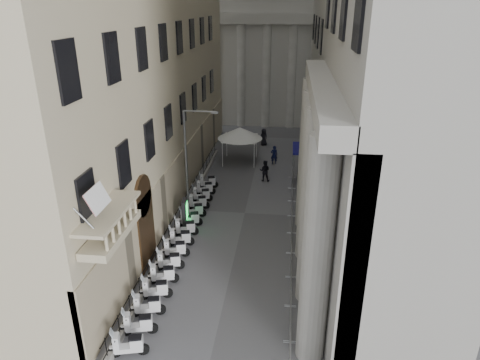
# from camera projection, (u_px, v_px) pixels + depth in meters

# --- Properties ---
(iron_fence) EXTENTS (0.30, 28.00, 1.40)m
(iron_fence) POSITION_uv_depth(u_px,v_px,m) (184.00, 217.00, 30.67)
(iron_fence) COLOR black
(iron_fence) RESTS_ON ground
(blue_awning) EXTENTS (1.60, 3.00, 3.00)m
(blue_awning) POSITION_uv_depth(u_px,v_px,m) (301.00, 180.00, 37.10)
(blue_awning) COLOR navy
(blue_awning) RESTS_ON ground
(flag) EXTENTS (1.00, 1.40, 8.20)m
(flag) POSITION_uv_depth(u_px,v_px,m) (120.00, 354.00, 18.72)
(flag) COLOR #9E0C11
(flag) RESTS_ON ground
(scooter_0) EXTENTS (1.50, 0.89, 1.50)m
(scooter_0) POSITION_uv_depth(u_px,v_px,m) (130.00, 355.00, 18.66)
(scooter_0) COLOR silver
(scooter_0) RESTS_ON ground
(scooter_1) EXTENTS (1.50, 0.89, 1.50)m
(scooter_1) POSITION_uv_depth(u_px,v_px,m) (140.00, 334.00, 19.86)
(scooter_1) COLOR silver
(scooter_1) RESTS_ON ground
(scooter_2) EXTENTS (1.50, 0.89, 1.50)m
(scooter_2) POSITION_uv_depth(u_px,v_px,m) (149.00, 315.00, 21.07)
(scooter_2) COLOR silver
(scooter_2) RESTS_ON ground
(scooter_3) EXTENTS (1.50, 0.89, 1.50)m
(scooter_3) POSITION_uv_depth(u_px,v_px,m) (157.00, 298.00, 22.27)
(scooter_3) COLOR silver
(scooter_3) RESTS_ON ground
(scooter_4) EXTENTS (1.50, 0.89, 1.50)m
(scooter_4) POSITION_uv_depth(u_px,v_px,m) (164.00, 283.00, 23.48)
(scooter_4) COLOR silver
(scooter_4) RESTS_ON ground
(scooter_5) EXTENTS (1.50, 0.89, 1.50)m
(scooter_5) POSITION_uv_depth(u_px,v_px,m) (170.00, 269.00, 24.68)
(scooter_5) COLOR silver
(scooter_5) RESTS_ON ground
(scooter_6) EXTENTS (1.50, 0.89, 1.50)m
(scooter_6) POSITION_uv_depth(u_px,v_px,m) (176.00, 257.00, 25.88)
(scooter_6) COLOR silver
(scooter_6) RESTS_ON ground
(scooter_7) EXTENTS (1.50, 0.89, 1.50)m
(scooter_7) POSITION_uv_depth(u_px,v_px,m) (181.00, 246.00, 27.09)
(scooter_7) COLOR silver
(scooter_7) RESTS_ON ground
(scooter_8) EXTENTS (1.50, 0.89, 1.50)m
(scooter_8) POSITION_uv_depth(u_px,v_px,m) (186.00, 235.00, 28.29)
(scooter_8) COLOR silver
(scooter_8) RESTS_ON ground
(scooter_9) EXTENTS (1.50, 0.89, 1.50)m
(scooter_9) POSITION_uv_depth(u_px,v_px,m) (190.00, 226.00, 29.50)
(scooter_9) COLOR silver
(scooter_9) RESTS_ON ground
(scooter_10) EXTENTS (1.50, 0.89, 1.50)m
(scooter_10) POSITION_uv_depth(u_px,v_px,m) (195.00, 217.00, 30.70)
(scooter_10) COLOR silver
(scooter_10) RESTS_ON ground
(scooter_11) EXTENTS (1.50, 0.89, 1.50)m
(scooter_11) POSITION_uv_depth(u_px,v_px,m) (198.00, 209.00, 31.90)
(scooter_11) COLOR silver
(scooter_11) RESTS_ON ground
(scooter_12) EXTENTS (1.50, 0.89, 1.50)m
(scooter_12) POSITION_uv_depth(u_px,v_px,m) (202.00, 202.00, 33.11)
(scooter_12) COLOR silver
(scooter_12) RESTS_ON ground
(scooter_13) EXTENTS (1.50, 0.89, 1.50)m
(scooter_13) POSITION_uv_depth(u_px,v_px,m) (205.00, 195.00, 34.31)
(scooter_13) COLOR silver
(scooter_13) RESTS_ON ground
(scooter_14) EXTENTS (1.50, 0.89, 1.50)m
(scooter_14) POSITION_uv_depth(u_px,v_px,m) (208.00, 188.00, 35.52)
(scooter_14) COLOR silver
(scooter_14) RESTS_ON ground
(barrier_1) EXTENTS (0.60, 2.40, 1.10)m
(barrier_1) POSITION_uv_depth(u_px,v_px,m) (290.00, 323.00, 20.52)
(barrier_1) COLOR #A0A2A8
(barrier_1) RESTS_ON ground
(barrier_2) EXTENTS (0.60, 2.40, 1.10)m
(barrier_2) POSITION_uv_depth(u_px,v_px,m) (290.00, 291.00, 22.82)
(barrier_2) COLOR #A0A2A8
(barrier_2) RESTS_ON ground
(barrier_3) EXTENTS (0.60, 2.40, 1.10)m
(barrier_3) POSITION_uv_depth(u_px,v_px,m) (291.00, 265.00, 25.11)
(barrier_3) COLOR #A0A2A8
(barrier_3) RESTS_ON ground
(barrier_4) EXTENTS (0.60, 2.40, 1.10)m
(barrier_4) POSITION_uv_depth(u_px,v_px,m) (291.00, 243.00, 27.40)
(barrier_4) COLOR #A0A2A8
(barrier_4) RESTS_ON ground
(barrier_5) EXTENTS (0.60, 2.40, 1.10)m
(barrier_5) POSITION_uv_depth(u_px,v_px,m) (291.00, 224.00, 29.70)
(barrier_5) COLOR #A0A2A8
(barrier_5) RESTS_ON ground
(barrier_6) EXTENTS (0.60, 2.40, 1.10)m
(barrier_6) POSITION_uv_depth(u_px,v_px,m) (292.00, 208.00, 31.99)
(barrier_6) COLOR #A0A2A8
(barrier_6) RESTS_ON ground
(barrier_7) EXTENTS (0.60, 2.40, 1.10)m
(barrier_7) POSITION_uv_depth(u_px,v_px,m) (292.00, 195.00, 34.28)
(barrier_7) COLOR #A0A2A8
(barrier_7) RESTS_ON ground
(barrier_8) EXTENTS (0.60, 2.40, 1.10)m
(barrier_8) POSITION_uv_depth(u_px,v_px,m) (292.00, 183.00, 36.57)
(barrier_8) COLOR #A0A2A8
(barrier_8) RESTS_ON ground
(security_tent) EXTENTS (4.23, 4.23, 3.44)m
(security_tent) POSITION_uv_depth(u_px,v_px,m) (240.00, 133.00, 40.29)
(security_tent) COLOR silver
(security_tent) RESTS_ON ground
(street_lamp) EXTENTS (2.47, 0.24, 7.56)m
(street_lamp) POSITION_uv_depth(u_px,v_px,m) (190.00, 153.00, 30.00)
(street_lamp) COLOR gray
(street_lamp) RESTS_ON ground
(info_kiosk) EXTENTS (0.42, 0.98, 2.03)m
(info_kiosk) POSITION_uv_depth(u_px,v_px,m) (185.00, 213.00, 29.01)
(info_kiosk) COLOR black
(info_kiosk) RESTS_ON ground
(pedestrian_a) EXTENTS (0.73, 0.55, 1.81)m
(pedestrian_a) POSITION_uv_depth(u_px,v_px,m) (274.00, 155.00, 40.49)
(pedestrian_a) COLOR black
(pedestrian_a) RESTS_ON ground
(pedestrian_b) EXTENTS (0.94, 0.75, 1.85)m
(pedestrian_b) POSITION_uv_depth(u_px,v_px,m) (265.00, 171.00, 36.64)
(pedestrian_b) COLOR black
(pedestrian_b) RESTS_ON ground
(pedestrian_c) EXTENTS (1.07, 1.02, 1.84)m
(pedestrian_c) POSITION_uv_depth(u_px,v_px,m) (264.00, 137.00, 45.85)
(pedestrian_c) COLOR black
(pedestrian_c) RESTS_ON ground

